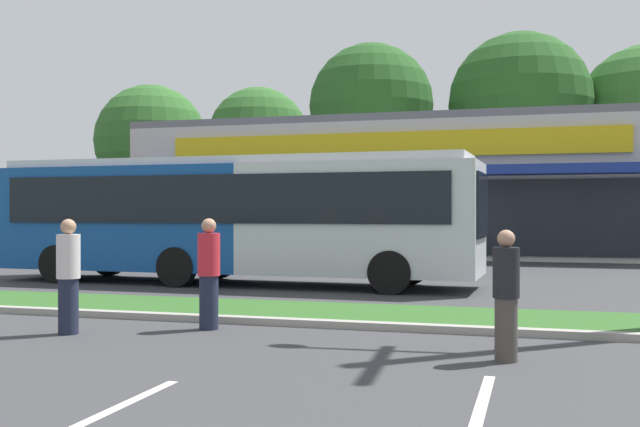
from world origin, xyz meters
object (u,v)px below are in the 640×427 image
object	(u,v)px
pedestrian_by_pole	(68,276)
pedestrian_near_bench	(506,295)
city_bus	(232,216)
pedestrian_mid	(209,274)
car_0	(239,243)
car_2	(59,242)

from	to	relation	value
pedestrian_by_pole	pedestrian_near_bench	bearing A→B (deg)	-162.96
city_bus	pedestrian_near_bench	xyz separation A→B (m)	(7.25, -8.31, -0.94)
pedestrian_by_pole	pedestrian_mid	size ratio (longest dim) A/B	1.00
car_0	pedestrian_mid	world-z (taller)	pedestrian_mid
pedestrian_mid	pedestrian_near_bench	bearing A→B (deg)	-20.65
car_0	pedestrian_mid	size ratio (longest dim) A/B	2.39
car_2	pedestrian_mid	world-z (taller)	pedestrian_mid
city_bus	car_0	world-z (taller)	city_bus
city_bus	car_0	xyz separation A→B (m)	(-2.62, 6.85, -1.02)
pedestrian_near_bench	pedestrian_by_pole	xyz separation A→B (m)	(-6.53, 0.26, 0.06)
pedestrian_near_bench	car_2	bearing A→B (deg)	-89.06
pedestrian_by_pole	pedestrian_mid	bearing A→B (deg)	-131.95
city_bus	pedestrian_mid	bearing A→B (deg)	-68.15
car_2	pedestrian_near_bench	distance (m)	22.95
pedestrian_near_bench	pedestrian_by_pole	world-z (taller)	pedestrian_by_pole
car_0	pedestrian_by_pole	size ratio (longest dim) A/B	2.40
city_bus	pedestrian_mid	distance (m)	7.54
pedestrian_by_pole	city_bus	bearing A→B (deg)	-65.52
car_2	pedestrian_mid	xyz separation A→B (m)	(12.65, -13.79, 0.17)
pedestrian_mid	city_bus	bearing A→B (deg)	105.13
pedestrian_by_pole	pedestrian_mid	world-z (taller)	pedestrian_mid
city_bus	pedestrian_by_pole	size ratio (longest dim) A/B	7.29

